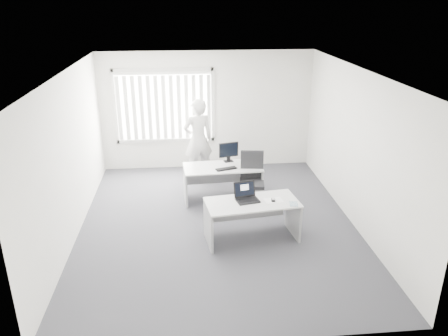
{
  "coord_description": "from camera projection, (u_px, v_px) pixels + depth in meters",
  "views": [
    {
      "loc": [
        -0.56,
        -7.13,
        3.94
      ],
      "look_at": [
        0.13,
        0.15,
        1.05
      ],
      "focal_mm": 35.0,
      "sensor_mm": 36.0,
      "label": 1
    }
  ],
  "objects": [
    {
      "name": "wall_right",
      "position": [
        356.0,
        148.0,
        7.81
      ],
      "size": [
        0.02,
        6.0,
        2.8
      ],
      "primitive_type": "cube",
      "color": "white",
      "rests_on": "ground"
    },
    {
      "name": "ceiling",
      "position": [
        217.0,
        72.0,
        7.07
      ],
      "size": [
        5.0,
        6.0,
        0.02
      ],
      "primitive_type": "cube",
      "color": "silver",
      "rests_on": "wall_back"
    },
    {
      "name": "booklet",
      "position": [
        294.0,
        204.0,
        7.27
      ],
      "size": [
        0.16,
        0.2,
        0.01
      ],
      "primitive_type": "cube",
      "rotation": [
        0.0,
        0.0,
        -0.15
      ],
      "color": "white",
      "rests_on": "desk_near"
    },
    {
      "name": "wall_front",
      "position": [
        239.0,
        244.0,
        4.81
      ],
      "size": [
        5.0,
        0.02,
        2.8
      ],
      "primitive_type": "cube",
      "color": "white",
      "rests_on": "ground"
    },
    {
      "name": "wall_left",
      "position": [
        70.0,
        158.0,
        7.37
      ],
      "size": [
        0.02,
        6.0,
        2.8
      ],
      "primitive_type": "cube",
      "color": "white",
      "rests_on": "ground"
    },
    {
      "name": "desk_near",
      "position": [
        252.0,
        212.0,
        7.43
      ],
      "size": [
        1.64,
        0.93,
        0.71
      ],
      "rotation": [
        0.0,
        0.0,
        0.13
      ],
      "color": "silver",
      "rests_on": "ground"
    },
    {
      "name": "window",
      "position": [
        164.0,
        106.0,
        10.19
      ],
      "size": [
        2.32,
        0.06,
        1.76
      ],
      "primitive_type": "cube",
      "color": "silver",
      "rests_on": "wall_back"
    },
    {
      "name": "laptop",
      "position": [
        248.0,
        193.0,
        7.32
      ],
      "size": [
        0.44,
        0.41,
        0.29
      ],
      "primitive_type": null,
      "rotation": [
        0.0,
        0.0,
        0.21
      ],
      "color": "black",
      "rests_on": "desk_near"
    },
    {
      "name": "person",
      "position": [
        198.0,
        139.0,
        9.84
      ],
      "size": [
        0.78,
        0.63,
        1.86
      ],
      "primitive_type": "imported",
      "rotation": [
        0.0,
        0.0,
        3.45
      ],
      "color": "silver",
      "rests_on": "ground"
    },
    {
      "name": "mouse",
      "position": [
        273.0,
        199.0,
        7.38
      ],
      "size": [
        0.08,
        0.11,
        0.04
      ],
      "primitive_type": null,
      "rotation": [
        0.0,
        0.0,
        -0.14
      ],
      "color": "silver",
      "rests_on": "paper_sheet"
    },
    {
      "name": "wall_back",
      "position": [
        207.0,
        111.0,
        10.37
      ],
      "size": [
        5.0,
        0.02,
        2.8
      ],
      "primitive_type": "cube",
      "color": "white",
      "rests_on": "ground"
    },
    {
      "name": "monitor",
      "position": [
        229.0,
        152.0,
        9.06
      ],
      "size": [
        0.43,
        0.22,
        0.41
      ],
      "primitive_type": null,
      "rotation": [
        0.0,
        0.0,
        0.23
      ],
      "color": "black",
      "rests_on": "desk_far"
    },
    {
      "name": "ground",
      "position": [
        218.0,
        224.0,
        8.1
      ],
      "size": [
        6.0,
        6.0,
        0.0
      ],
      "primitive_type": "plane",
      "color": "#47474E",
      "rests_on": "ground"
    },
    {
      "name": "office_chair",
      "position": [
        252.0,
        189.0,
        8.76
      ],
      "size": [
        0.69,
        0.69,
        1.09
      ],
      "rotation": [
        0.0,
        0.0,
        -0.13
      ],
      "color": "black",
      "rests_on": "ground"
    },
    {
      "name": "keyboard",
      "position": [
        226.0,
        169.0,
        8.72
      ],
      "size": [
        0.45,
        0.27,
        0.02
      ],
      "primitive_type": "cube",
      "rotation": [
        0.0,
        0.0,
        0.31
      ],
      "color": "black",
      "rests_on": "desk_far"
    },
    {
      "name": "desk_far",
      "position": [
        223.0,
        176.0,
        8.94
      ],
      "size": [
        1.61,
        0.83,
        0.72
      ],
      "rotation": [
        0.0,
        0.0,
        0.06
      ],
      "color": "silver",
      "rests_on": "ground"
    },
    {
      "name": "paper_sheet",
      "position": [
        274.0,
        200.0,
        7.41
      ],
      "size": [
        0.33,
        0.26,
        0.0
      ],
      "primitive_type": "cube",
      "rotation": [
        0.0,
        0.0,
        0.16
      ],
      "color": "white",
      "rests_on": "desk_near"
    },
    {
      "name": "blinds",
      "position": [
        164.0,
        108.0,
        10.14
      ],
      "size": [
        2.2,
        0.1,
        1.5
      ],
      "primitive_type": null,
      "color": "white",
      "rests_on": "wall_back"
    }
  ]
}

